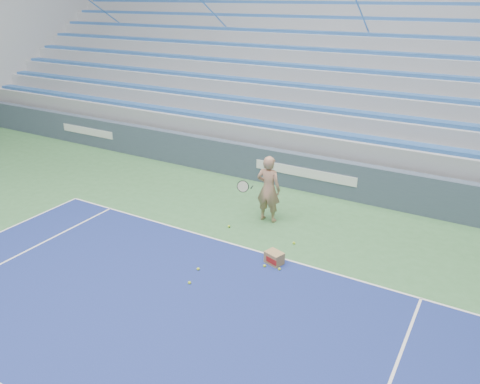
# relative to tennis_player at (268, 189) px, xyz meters

# --- Properties ---
(sponsor_barrier) EXTENTS (30.00, 0.32, 1.10)m
(sponsor_barrier) POSITION_rel_tennis_player_xyz_m (0.05, 2.43, -0.34)
(sponsor_barrier) COLOR #3D4B5D
(sponsor_barrier) RESTS_ON ground
(bleachers) EXTENTS (31.00, 9.15, 7.30)m
(bleachers) POSITION_rel_tennis_player_xyz_m (0.04, 8.14, 1.47)
(bleachers) COLOR #93969B
(bleachers) RESTS_ON ground
(tennis_player) EXTENTS (0.94, 0.84, 1.77)m
(tennis_player) POSITION_rel_tennis_player_xyz_m (0.00, 0.00, 0.00)
(tennis_player) COLOR tan
(tennis_player) RESTS_ON ground
(ball_box) EXTENTS (0.44, 0.39, 0.28)m
(ball_box) POSITION_rel_tennis_player_xyz_m (1.10, -1.84, -0.75)
(ball_box) COLOR #9B7A4B
(ball_box) RESTS_ON ground
(tennis_ball_0) EXTENTS (0.07, 0.07, 0.07)m
(tennis_ball_0) POSITION_rel_tennis_player_xyz_m (0.89, -1.81, -0.85)
(tennis_ball_0) COLOR #B7D92C
(tennis_ball_0) RESTS_ON ground
(tennis_ball_1) EXTENTS (0.07, 0.07, 0.07)m
(tennis_ball_1) POSITION_rel_tennis_player_xyz_m (-0.66, -0.87, -0.85)
(tennis_ball_1) COLOR #B7D92C
(tennis_ball_1) RESTS_ON ground
(tennis_ball_2) EXTENTS (0.07, 0.07, 0.07)m
(tennis_ball_2) POSITION_rel_tennis_player_xyz_m (1.13, -0.83, -0.85)
(tennis_ball_2) COLOR #B7D92C
(tennis_ball_2) RESTS_ON ground
(tennis_ball_3) EXTENTS (0.07, 0.07, 0.07)m
(tennis_ball_3) POSITION_rel_tennis_player_xyz_m (1.32, -2.04, -0.85)
(tennis_ball_3) COLOR #B7D92C
(tennis_ball_3) RESTS_ON ground
(tennis_ball_4) EXTENTS (0.07, 0.07, 0.07)m
(tennis_ball_4) POSITION_rel_tennis_player_xyz_m (-0.18, -2.91, -0.85)
(tennis_ball_4) COLOR #B7D92C
(tennis_ball_4) RESTS_ON ground
(tennis_ball_5) EXTENTS (0.07, 0.07, 0.07)m
(tennis_ball_5) POSITION_rel_tennis_player_xyz_m (-0.04, -3.43, -0.85)
(tennis_ball_5) COLOR #B7D92C
(tennis_ball_5) RESTS_ON ground
(tennis_ball_6) EXTENTS (0.07, 0.07, 0.07)m
(tennis_ball_6) POSITION_rel_tennis_player_xyz_m (0.99, -2.08, -0.85)
(tennis_ball_6) COLOR #B7D92C
(tennis_ball_6) RESTS_ON ground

